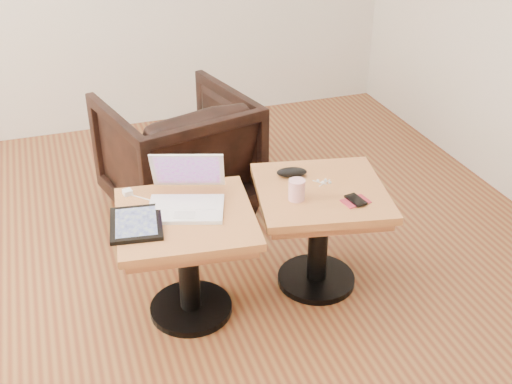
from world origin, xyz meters
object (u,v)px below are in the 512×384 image
object	(u,v)px
side_table_left	(187,240)
striped_cup	(297,190)
laptop	(186,196)
armchair	(178,153)
side_table_right	(320,213)

from	to	relation	value
side_table_left	striped_cup	distance (m)	0.52
side_table_left	laptop	world-z (taller)	laptop
laptop	armchair	xyz separation A→B (m)	(0.14, 0.85, -0.22)
laptop	striped_cup	distance (m)	0.48
armchair	side_table_left	bearing A→B (deg)	65.88
armchair	striped_cup	bearing A→B (deg)	94.70
side_table_left	armchair	distance (m)	0.94
side_table_right	armchair	size ratio (longest dim) A/B	0.89
side_table_right	striped_cup	size ratio (longest dim) A/B	7.20
laptop	armchair	world-z (taller)	laptop
side_table_right	laptop	bearing A→B (deg)	-174.37
striped_cup	side_table_left	bearing A→B (deg)	176.01
side_table_left	side_table_right	distance (m)	0.63
side_table_right	armchair	xyz separation A→B (m)	(-0.46, 0.91, -0.05)
side_table_left	striped_cup	size ratio (longest dim) A/B	6.79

